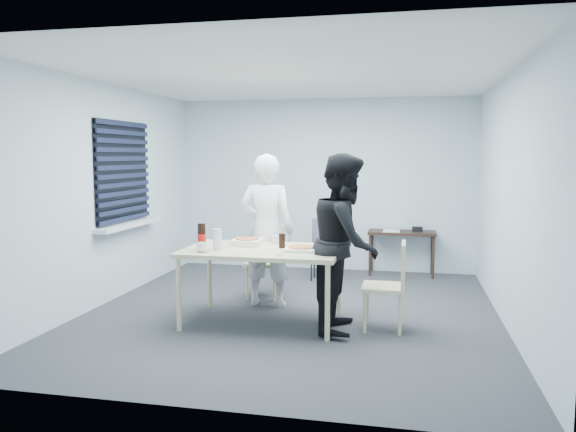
% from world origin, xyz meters
% --- Properties ---
extents(room, '(5.00, 5.00, 5.00)m').
position_xyz_m(room, '(-2.20, 0.40, 1.44)').
color(room, '#2C2C31').
rests_on(room, ground).
extents(dining_table, '(1.61, 1.02, 0.79)m').
position_xyz_m(dining_table, '(-0.22, -0.44, 0.73)').
color(dining_table, beige).
rests_on(dining_table, ground).
extents(chair_far, '(0.42, 0.42, 0.89)m').
position_xyz_m(chair_far, '(-0.47, 0.67, 0.51)').
color(chair_far, beige).
rests_on(chair_far, ground).
extents(chair_right, '(0.42, 0.42, 0.89)m').
position_xyz_m(chair_right, '(1.11, -0.41, 0.51)').
color(chair_right, beige).
rests_on(chair_right, ground).
extents(person_white, '(0.65, 0.42, 1.77)m').
position_xyz_m(person_white, '(-0.35, 0.25, 0.89)').
color(person_white, white).
rests_on(person_white, ground).
extents(person_black, '(0.47, 0.86, 1.77)m').
position_xyz_m(person_black, '(0.64, -0.49, 0.89)').
color(person_black, black).
rests_on(person_black, ground).
extents(side_table, '(0.97, 0.43, 0.65)m').
position_xyz_m(side_table, '(1.18, 2.28, 0.57)').
color(side_table, '#371F1A').
rests_on(side_table, ground).
extents(stool, '(0.35, 0.35, 0.48)m').
position_xyz_m(stool, '(0.09, 1.71, 0.37)').
color(stool, black).
rests_on(stool, ground).
extents(backpack, '(0.27, 0.20, 0.38)m').
position_xyz_m(backpack, '(0.09, 1.70, 0.67)').
color(backpack, slate).
rests_on(backpack, stool).
extents(pizza_box_a, '(0.31, 0.31, 0.08)m').
position_xyz_m(pizza_box_a, '(-0.44, -0.25, 0.82)').
color(pizza_box_a, white).
rests_on(pizza_box_a, dining_table).
extents(pizza_box_b, '(0.32, 0.32, 0.05)m').
position_xyz_m(pizza_box_b, '(0.20, -0.48, 0.81)').
color(pizza_box_b, white).
rests_on(pizza_box_b, dining_table).
extents(mug_a, '(0.17, 0.17, 0.10)m').
position_xyz_m(mug_a, '(-0.76, -0.77, 0.83)').
color(mug_a, white).
rests_on(mug_a, dining_table).
extents(mug_b, '(0.10, 0.10, 0.09)m').
position_xyz_m(mug_b, '(-0.16, -0.09, 0.83)').
color(mug_b, white).
rests_on(mug_b, dining_table).
extents(cola_glass, '(0.08, 0.08, 0.15)m').
position_xyz_m(cola_glass, '(-0.03, -0.35, 0.86)').
color(cola_glass, black).
rests_on(cola_glass, dining_table).
extents(soda_bottle, '(0.09, 0.09, 0.27)m').
position_xyz_m(soda_bottle, '(-0.82, -0.62, 0.92)').
color(soda_bottle, black).
rests_on(soda_bottle, dining_table).
extents(plastic_cups, '(0.10, 0.10, 0.22)m').
position_xyz_m(plastic_cups, '(-0.66, -0.61, 0.89)').
color(plastic_cups, silver).
rests_on(plastic_cups, dining_table).
extents(rubber_band, '(0.07, 0.07, 0.00)m').
position_xyz_m(rubber_band, '(0.03, -0.79, 0.79)').
color(rubber_band, red).
rests_on(rubber_band, dining_table).
extents(papers, '(0.29, 0.36, 0.01)m').
position_xyz_m(papers, '(1.03, 2.26, 0.65)').
color(papers, white).
rests_on(papers, side_table).
extents(black_box, '(0.17, 0.13, 0.07)m').
position_xyz_m(black_box, '(1.40, 2.32, 0.68)').
color(black_box, black).
rests_on(black_box, side_table).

